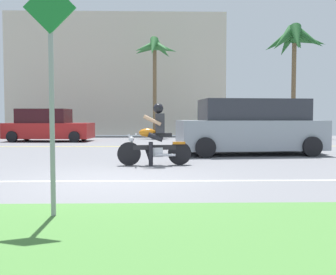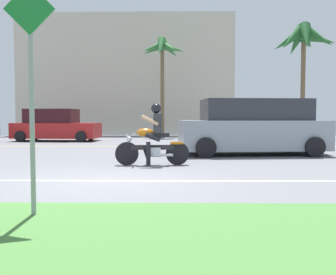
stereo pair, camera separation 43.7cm
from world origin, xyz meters
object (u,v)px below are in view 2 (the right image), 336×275
Objects in this scene: suv_nearby at (253,128)px; street_sign at (31,78)px; palm_tree_1 at (163,53)px; palm_tree_0 at (304,42)px; parked_car_1 at (55,126)px; motorcyclist at (153,139)px.

street_sign reaches higher than suv_nearby.
palm_tree_1 reaches higher than suv_nearby.
suv_nearby is 1.78× the size of street_sign.
palm_tree_0 is at bearing -0.96° from palm_tree_1.
palm_tree_1 is (5.59, 3.86, 4.49)m from parked_car_1.
palm_tree_1 is (-3.35, 11.03, 4.37)m from suv_nearby.
suv_nearby is 13.10m from palm_tree_0.
suv_nearby is 12.33m from palm_tree_1.
street_sign is at bearing -118.17° from suv_nearby.
palm_tree_1 reaches higher than street_sign.
palm_tree_0 is at bearing 63.01° from street_sign.
palm_tree_1 is at bearing 179.04° from palm_tree_0.
suv_nearby reaches higher than motorcyclist.
motorcyclist is 17.04m from palm_tree_0.
motorcyclist is 0.38× the size of suv_nearby.
palm_tree_1 reaches higher than parked_car_1.
suv_nearby is 0.82× the size of palm_tree_1.
palm_tree_0 reaches higher than motorcyclist.
parked_car_1 is 8.15m from palm_tree_1.
palm_tree_1 is 2.18× the size of street_sign.
street_sign reaches higher than parked_car_1.
palm_tree_1 is (-0.14, 13.95, 4.59)m from motorcyclist.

